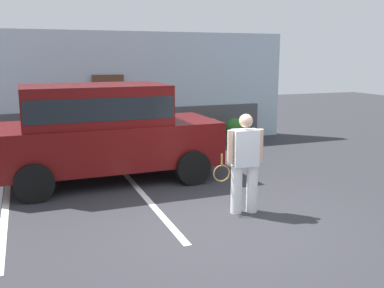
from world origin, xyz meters
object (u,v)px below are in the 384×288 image
Objects in this scene: tennis_player_man at (245,162)px; potted_plant_by_porch at (211,131)px; potted_plant_secondary at (235,129)px; parked_suv at (103,128)px.

tennis_player_man is 5.47m from potted_plant_by_porch.
potted_plant_secondary is at bearing -107.43° from tennis_player_man.
parked_suv is 3.39m from tennis_player_man.
parked_suv is 5.35× the size of potted_plant_by_porch.
parked_suv is at bearing -48.72° from tennis_player_man.
tennis_player_man is at bearing -56.62° from parked_suv.
parked_suv is at bearing -145.69° from potted_plant_by_porch.
potted_plant_by_porch is 1.11× the size of potted_plant_secondary.
potted_plant_by_porch is at bearing 33.90° from parked_suv.
potted_plant_secondary is at bearing 30.54° from parked_suv.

